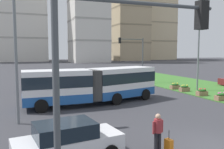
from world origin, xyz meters
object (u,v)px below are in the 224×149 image
at_px(apartment_tower_westcentre, 22,6).
at_px(apartment_tower_eastcentre, 128,10).
at_px(rolling_suitcase, 169,145).
at_px(streetlight_left, 16,47).
at_px(streetlight_median, 199,44).
at_px(car_navy_sedan, 42,84).
at_px(pedestrian_crossing, 158,130).
at_px(apartment_tower_centre, 88,1).
at_px(flower_planter_5, 175,86).
at_px(apartment_tower_east, 155,24).
at_px(flower_planter_4, 184,88).
at_px(flower_planter_3, 202,92).
at_px(traffic_light_near_left, 116,66).
at_px(traffic_light_far_right, 135,52).
at_px(articulated_bus, 94,84).
at_px(flower_planter_2, 221,96).
at_px(car_white_van, 68,142).

height_order(apartment_tower_westcentre, apartment_tower_eastcentre, apartment_tower_eastcentre).
distance_m(rolling_suitcase, streetlight_left, 10.29).
bearing_deg(streetlight_left, streetlight_median, 18.07).
xyz_separation_m(rolling_suitcase, streetlight_median, (12.66, 13.05, 4.96)).
height_order(car_navy_sedan, streetlight_median, streetlight_median).
bearing_deg(apartment_tower_westcentre, pedestrian_crossing, -87.88).
bearing_deg(apartment_tower_westcentre, apartment_tower_centre, -39.74).
bearing_deg(flower_planter_5, streetlight_median, -39.20).
xyz_separation_m(apartment_tower_centre, apartment_tower_east, (44.65, 21.76, -5.62)).
height_order(flower_planter_4, apartment_tower_westcentre, apartment_tower_westcentre).
bearing_deg(apartment_tower_eastcentre, apartment_tower_centre, -148.43).
relative_size(flower_planter_3, apartment_tower_east, 0.03).
relative_size(traffic_light_near_left, streetlight_left, 0.69).
xyz_separation_m(traffic_light_far_right, apartment_tower_centre, (11.52, 66.78, 20.85)).
distance_m(rolling_suitcase, apartment_tower_east, 129.70).
xyz_separation_m(articulated_bus, apartment_tower_eastcentre, (45.59, 93.02, 23.67)).
relative_size(rolling_suitcase, streetlight_left, 0.11).
distance_m(flower_planter_5, streetlight_left, 19.19).
height_order(traffic_light_far_right, streetlight_median, streetlight_median).
distance_m(car_navy_sedan, flower_planter_3, 17.37).
bearing_deg(car_navy_sedan, apartment_tower_eastcentre, 59.73).
bearing_deg(apartment_tower_centre, rolling_suitcase, -103.11).
relative_size(pedestrian_crossing, traffic_light_far_right, 0.27).
height_order(flower_planter_2, flower_planter_5, same).
relative_size(streetlight_median, apartment_tower_centre, 0.19).
bearing_deg(car_white_van, apartment_tower_westcentre, 90.11).
distance_m(pedestrian_crossing, flower_planter_2, 13.49).
relative_size(car_white_van, apartment_tower_westcentre, 0.09).
bearing_deg(flower_planter_5, car_navy_sedan, 161.12).
height_order(pedestrian_crossing, rolling_suitcase, pedestrian_crossing).
height_order(rolling_suitcase, flower_planter_4, rolling_suitcase).
xyz_separation_m(flower_planter_3, apartment_tower_eastcentre, (34.61, 93.72, 24.90)).
distance_m(rolling_suitcase, apartment_tower_centre, 94.35).
bearing_deg(traffic_light_near_left, flower_planter_4, 47.74).
xyz_separation_m(flower_planter_4, apartment_tower_eastcentre, (34.61, 90.98, 24.90)).
relative_size(articulated_bus, rolling_suitcase, 12.24).
xyz_separation_m(flower_planter_2, flower_planter_3, (0.00, 2.44, 0.00)).
bearing_deg(rolling_suitcase, traffic_light_near_left, -140.20).
bearing_deg(car_white_van, flower_planter_4, 38.42).
distance_m(flower_planter_5, apartment_tower_centre, 78.70).
xyz_separation_m(flower_planter_4, apartment_tower_east, (54.53, 97.54, 19.15)).
bearing_deg(articulated_bus, car_white_van, -112.42).
xyz_separation_m(flower_planter_5, traffic_light_far_right, (-1.64, 7.26, 3.93)).
bearing_deg(flower_planter_5, flower_planter_2, -90.00).
relative_size(streetlight_median, apartment_tower_east, 0.25).
relative_size(flower_planter_4, apartment_tower_centre, 0.02).
bearing_deg(streetlight_median, pedestrian_crossing, -135.58).
xyz_separation_m(flower_planter_4, apartment_tower_centre, (9.88, 75.79, 24.78)).
relative_size(car_navy_sedan, apartment_tower_east, 0.11).
bearing_deg(flower_planter_3, car_navy_sedan, 147.01).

